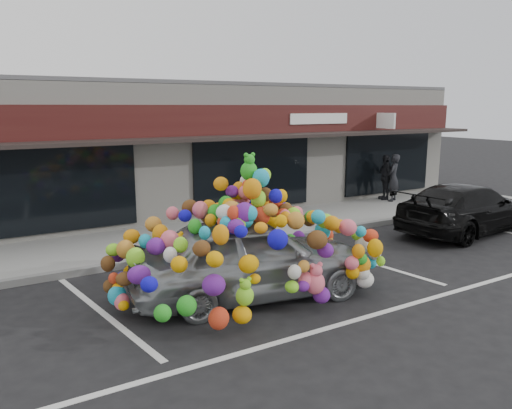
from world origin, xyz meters
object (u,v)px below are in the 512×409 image
toy_car (251,248)px  pedestrian_c (385,177)px  black_sedan (467,208)px  pedestrian_a (393,178)px

toy_car → pedestrian_c: 10.51m
black_sedan → pedestrian_a: size_ratio=2.84×
black_sedan → pedestrian_a: (1.23, 4.00, 0.30)m
toy_car → pedestrian_a: 10.32m
black_sedan → pedestrian_a: bearing=-22.8°
black_sedan → pedestrian_c: pedestrian_c is taller
toy_car → black_sedan: size_ratio=1.05×
toy_car → pedestrian_c: bearing=-49.1°
toy_car → pedestrian_a: bearing=-51.0°
pedestrian_c → pedestrian_a: bearing=19.7°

